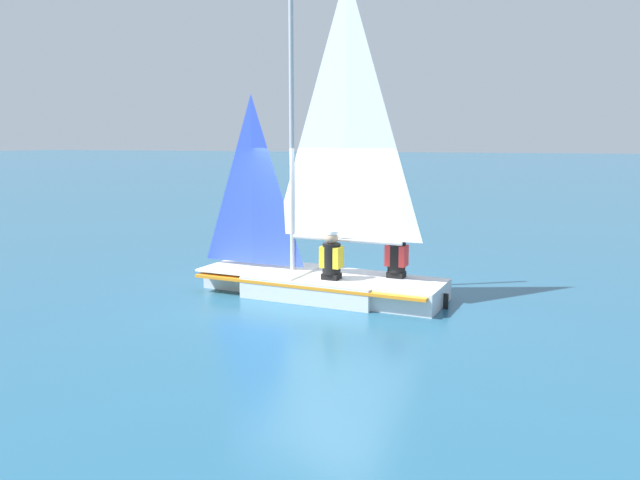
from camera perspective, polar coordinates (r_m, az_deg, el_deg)
The scene contains 4 objects.
ground_plane at distance 10.77m, azimuth 0.00°, elevation -5.03°, with size 260.00×260.00×0.00m, color #235675.
sailboat_main at distance 10.60m, azimuth 0.05°, elevation -1.11°, with size 4.36×1.76×5.40m.
sailor_helm at distance 10.29m, azimuth 1.06°, elevation -2.10°, with size 0.36×0.32×1.16m.
sailor_crew at distance 10.50m, azimuth 7.01°, elevation -2.00°, with size 0.36×0.32×1.16m.
Camera 1 is at (3.73, -9.75, 2.63)m, focal length 35.00 mm.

